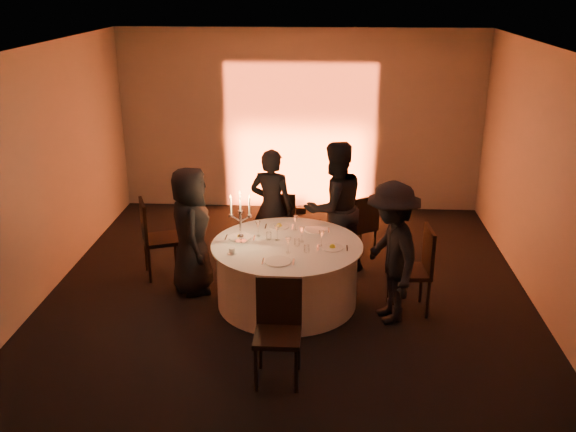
# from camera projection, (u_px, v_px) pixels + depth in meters

# --- Properties ---
(floor) EXTENTS (7.00, 7.00, 0.00)m
(floor) POSITION_uv_depth(u_px,v_px,m) (287.00, 302.00, 7.85)
(floor) COLOR black
(floor) RESTS_ON ground
(ceiling) EXTENTS (7.00, 7.00, 0.00)m
(ceiling) POSITION_uv_depth(u_px,v_px,m) (287.00, 51.00, 6.81)
(ceiling) COLOR silver
(ceiling) RESTS_ON wall_back
(wall_back) EXTENTS (7.00, 0.00, 7.00)m
(wall_back) POSITION_uv_depth(u_px,v_px,m) (300.00, 121.00, 10.60)
(wall_back) COLOR #A4A098
(wall_back) RESTS_ON floor
(wall_front) EXTENTS (7.00, 0.00, 7.00)m
(wall_front) POSITION_uv_depth(u_px,v_px,m) (252.00, 353.00, 4.05)
(wall_front) COLOR #A4A098
(wall_front) RESTS_ON floor
(wall_left) EXTENTS (0.00, 7.00, 7.00)m
(wall_left) POSITION_uv_depth(u_px,v_px,m) (31.00, 180.00, 7.50)
(wall_left) COLOR #A4A098
(wall_left) RESTS_ON floor
(wall_right) EXTENTS (0.00, 7.00, 7.00)m
(wall_right) POSITION_uv_depth(u_px,v_px,m) (555.00, 190.00, 7.16)
(wall_right) COLOR #A4A098
(wall_right) RESTS_ON floor
(uplighter_fixture) EXTENTS (0.25, 0.12, 0.10)m
(uplighter_fixture) POSITION_uv_depth(u_px,v_px,m) (299.00, 210.00, 10.83)
(uplighter_fixture) COLOR black
(uplighter_fixture) RESTS_ON floor
(banquet_table) EXTENTS (1.80, 1.80, 0.77)m
(banquet_table) POSITION_uv_depth(u_px,v_px,m) (287.00, 274.00, 7.72)
(banquet_table) COLOR black
(banquet_table) RESTS_ON floor
(chair_left) EXTENTS (0.60, 0.60, 1.05)m
(chair_left) POSITION_uv_depth(u_px,v_px,m) (154.00, 234.00, 8.35)
(chair_left) COLOR black
(chair_left) RESTS_ON floor
(chair_back_left) EXTENTS (0.45, 0.45, 0.95)m
(chair_back_left) POSITION_uv_depth(u_px,v_px,m) (282.00, 219.00, 9.04)
(chair_back_left) COLOR black
(chair_back_left) RESTS_ON floor
(chair_back_right) EXTENTS (0.57, 0.57, 0.94)m
(chair_back_right) POSITION_uv_depth(u_px,v_px,m) (361.00, 223.00, 8.90)
(chair_back_right) COLOR black
(chair_back_right) RESTS_ON floor
(chair_right) EXTENTS (0.49, 0.49, 1.04)m
(chair_right) POSITION_uv_depth(u_px,v_px,m) (417.00, 265.00, 7.46)
(chair_right) COLOR black
(chair_right) RESTS_ON floor
(chair_front) EXTENTS (0.45, 0.45, 1.02)m
(chair_front) POSITION_uv_depth(u_px,v_px,m) (278.00, 324.00, 6.21)
(chair_front) COLOR black
(chair_front) RESTS_ON floor
(guest_left) EXTENTS (0.67, 0.88, 1.61)m
(guest_left) POSITION_uv_depth(u_px,v_px,m) (191.00, 231.00, 7.89)
(guest_left) COLOR black
(guest_left) RESTS_ON floor
(guest_back_left) EXTENTS (0.67, 0.52, 1.63)m
(guest_back_left) POSITION_uv_depth(u_px,v_px,m) (272.00, 208.00, 8.64)
(guest_back_left) COLOR black
(guest_back_left) RESTS_ON floor
(guest_back_right) EXTENTS (1.09, 1.02, 1.79)m
(guest_back_right) POSITION_uv_depth(u_px,v_px,m) (334.00, 208.00, 8.41)
(guest_back_right) COLOR black
(guest_back_right) RESTS_ON floor
(guest_right) EXTENTS (0.87, 1.19, 1.66)m
(guest_right) POSITION_uv_depth(u_px,v_px,m) (391.00, 253.00, 7.20)
(guest_right) COLOR black
(guest_right) RESTS_ON floor
(plate_left) EXTENTS (0.36, 0.28, 0.08)m
(plate_left) POSITION_uv_depth(u_px,v_px,m) (240.00, 237.00, 7.75)
(plate_left) COLOR white
(plate_left) RESTS_ON banquet_table
(plate_back_left) EXTENTS (0.36, 0.25, 0.08)m
(plate_back_left) POSITION_uv_depth(u_px,v_px,m) (279.00, 226.00, 8.09)
(plate_back_left) COLOR white
(plate_back_left) RESTS_ON banquet_table
(plate_back_right) EXTENTS (0.35, 0.26, 0.01)m
(plate_back_right) POSITION_uv_depth(u_px,v_px,m) (315.00, 230.00, 7.99)
(plate_back_right) COLOR white
(plate_back_right) RESTS_ON banquet_table
(plate_right) EXTENTS (0.36, 0.26, 0.08)m
(plate_right) POSITION_uv_depth(u_px,v_px,m) (332.00, 247.00, 7.46)
(plate_right) COLOR white
(plate_right) RESTS_ON banquet_table
(plate_front) EXTENTS (0.36, 0.30, 0.01)m
(plate_front) POSITION_uv_depth(u_px,v_px,m) (278.00, 261.00, 7.10)
(plate_front) COLOR white
(plate_front) RESTS_ON banquet_table
(coffee_cup) EXTENTS (0.11, 0.11, 0.07)m
(coffee_cup) POSITION_uv_depth(u_px,v_px,m) (232.00, 251.00, 7.32)
(coffee_cup) COLOR white
(coffee_cup) RESTS_ON banquet_table
(candelabra) EXTENTS (0.27, 0.13, 0.65)m
(candelabra) POSITION_uv_depth(u_px,v_px,m) (241.00, 224.00, 7.56)
(candelabra) COLOR white
(candelabra) RESTS_ON banquet_table
(wine_glass_a) EXTENTS (0.07, 0.07, 0.19)m
(wine_glass_a) POSITION_uv_depth(u_px,v_px,m) (258.00, 225.00, 7.77)
(wine_glass_a) COLOR white
(wine_glass_a) RESTS_ON banquet_table
(wine_glass_b) EXTENTS (0.07, 0.07, 0.19)m
(wine_glass_b) POSITION_uv_depth(u_px,v_px,m) (288.00, 242.00, 7.29)
(wine_glass_b) COLOR white
(wine_glass_b) RESTS_ON banquet_table
(wine_glass_c) EXTENTS (0.07, 0.07, 0.19)m
(wine_glass_c) POSITION_uv_depth(u_px,v_px,m) (302.00, 231.00, 7.60)
(wine_glass_c) COLOR white
(wine_glass_c) RESTS_ON banquet_table
(wine_glass_d) EXTENTS (0.07, 0.07, 0.19)m
(wine_glass_d) POSITION_uv_depth(u_px,v_px,m) (295.00, 220.00, 7.95)
(wine_glass_d) COLOR white
(wine_glass_d) RESTS_ON banquet_table
(wine_glass_e) EXTENTS (0.07, 0.07, 0.19)m
(wine_glass_e) POSITION_uv_depth(u_px,v_px,m) (277.00, 230.00, 7.64)
(wine_glass_e) COLOR white
(wine_glass_e) RESTS_ON banquet_table
(wine_glass_f) EXTENTS (0.07, 0.07, 0.19)m
(wine_glass_f) POSITION_uv_depth(u_px,v_px,m) (321.00, 235.00, 7.48)
(wine_glass_f) COLOR white
(wine_glass_f) RESTS_ON banquet_table
(tumbler_a) EXTENTS (0.07, 0.07, 0.09)m
(tumbler_a) POSITION_uv_depth(u_px,v_px,m) (297.00, 242.00, 7.51)
(tumbler_a) COLOR white
(tumbler_a) RESTS_ON banquet_table
(tumbler_b) EXTENTS (0.07, 0.07, 0.09)m
(tumbler_b) POSITION_uv_depth(u_px,v_px,m) (307.00, 249.00, 7.34)
(tumbler_b) COLOR white
(tumbler_b) RESTS_ON banquet_table
(tumbler_c) EXTENTS (0.07, 0.07, 0.09)m
(tumbler_c) POSITION_uv_depth(u_px,v_px,m) (269.00, 236.00, 7.70)
(tumbler_c) COLOR white
(tumbler_c) RESTS_ON banquet_table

